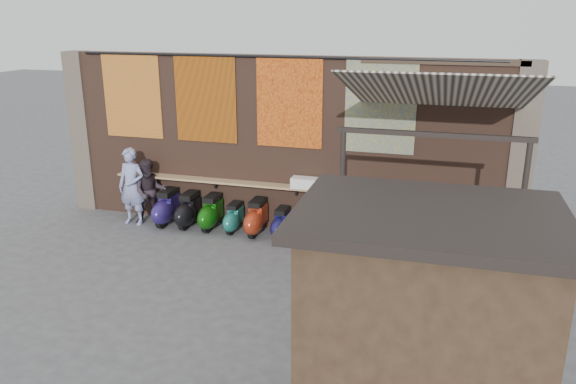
# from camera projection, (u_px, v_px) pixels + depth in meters

# --- Properties ---
(ground) EXTENTS (70.00, 70.00, 0.00)m
(ground) POSITION_uv_depth(u_px,v_px,m) (240.00, 272.00, 11.05)
(ground) COLOR #474749
(ground) RESTS_ON ground
(brick_wall) EXTENTS (10.00, 0.40, 4.00)m
(brick_wall) POSITION_uv_depth(u_px,v_px,m) (279.00, 144.00, 12.92)
(brick_wall) COLOR brown
(brick_wall) RESTS_ON ground
(pier_left) EXTENTS (0.50, 0.50, 4.00)m
(pier_left) POSITION_uv_depth(u_px,v_px,m) (85.00, 132.00, 14.30)
(pier_left) COLOR #4C4238
(pier_left) RESTS_ON ground
(pier_right) EXTENTS (0.50, 0.50, 4.00)m
(pier_right) POSITION_uv_depth(u_px,v_px,m) (521.00, 160.00, 11.54)
(pier_right) COLOR #4C4238
(pier_right) RESTS_ON ground
(eating_counter) EXTENTS (8.00, 0.32, 0.05)m
(eating_counter) POSITION_uv_depth(u_px,v_px,m) (275.00, 186.00, 12.85)
(eating_counter) COLOR #9E7A51
(eating_counter) RESTS_ON brick_wall
(shelf_box) EXTENTS (0.64, 0.31, 0.24)m
(shelf_box) POSITION_uv_depth(u_px,v_px,m) (306.00, 183.00, 12.58)
(shelf_box) COLOR white
(shelf_box) RESTS_ON eating_counter
(tapestry_redgold) EXTENTS (1.50, 0.02, 2.00)m
(tapestry_redgold) POSITION_uv_depth(u_px,v_px,m) (132.00, 96.00, 13.37)
(tapestry_redgold) COLOR maroon
(tapestry_redgold) RESTS_ON brick_wall
(tapestry_sun) EXTENTS (1.50, 0.02, 2.00)m
(tapestry_sun) POSITION_uv_depth(u_px,v_px,m) (206.00, 99.00, 12.87)
(tapestry_sun) COLOR orange
(tapestry_sun) RESTS_ON brick_wall
(tapestry_orange) EXTENTS (1.50, 0.02, 2.00)m
(tapestry_orange) POSITION_uv_depth(u_px,v_px,m) (289.00, 103.00, 12.33)
(tapestry_orange) COLOR orange
(tapestry_orange) RESTS_ON brick_wall
(tapestry_multi) EXTENTS (1.50, 0.02, 2.00)m
(tapestry_multi) POSITION_uv_depth(u_px,v_px,m) (380.00, 107.00, 11.80)
(tapestry_multi) COLOR #27528F
(tapestry_multi) RESTS_ON brick_wall
(hang_rail) EXTENTS (9.50, 0.06, 0.06)m
(hang_rail) POSITION_uv_depth(u_px,v_px,m) (276.00, 57.00, 12.11)
(hang_rail) COLOR black
(hang_rail) RESTS_ON brick_wall
(scooter_stool_0) EXTENTS (0.40, 0.89, 0.84)m
(scooter_stool_0) POSITION_uv_depth(u_px,v_px,m) (167.00, 208.00, 13.48)
(scooter_stool_0) COLOR navy
(scooter_stool_0) RESTS_ON ground
(scooter_stool_1) EXTENTS (0.39, 0.86, 0.82)m
(scooter_stool_1) POSITION_uv_depth(u_px,v_px,m) (189.00, 210.00, 13.35)
(scooter_stool_1) COLOR black
(scooter_stool_1) RESTS_ON ground
(scooter_stool_2) EXTENTS (0.38, 0.85, 0.81)m
(scooter_stool_2) POSITION_uv_depth(u_px,v_px,m) (211.00, 213.00, 13.19)
(scooter_stool_2) COLOR #0F4F0B
(scooter_stool_2) RESTS_ON ground
(scooter_stool_3) EXTENTS (0.32, 0.71, 0.68)m
(scooter_stool_3) POSITION_uv_depth(u_px,v_px,m) (234.00, 218.00, 13.04)
(scooter_stool_3) COLOR #1B6D64
(scooter_stool_3) RESTS_ON ground
(scooter_stool_4) EXTENTS (0.39, 0.86, 0.81)m
(scooter_stool_4) POSITION_uv_depth(u_px,v_px,m) (257.00, 218.00, 12.85)
(scooter_stool_4) COLOR #9A2D14
(scooter_stool_4) RESTS_ON ground
(scooter_stool_5) EXTENTS (0.33, 0.73, 0.69)m
(scooter_stool_5) POSITION_uv_depth(u_px,v_px,m) (281.00, 223.00, 12.67)
(scooter_stool_5) COLOR #141348
(scooter_stool_5) RESTS_ON ground
(scooter_stool_6) EXTENTS (0.32, 0.71, 0.68)m
(scooter_stool_6) POSITION_uv_depth(u_px,v_px,m) (307.00, 225.00, 12.59)
(scooter_stool_6) COLOR #7C3B0B
(scooter_stool_6) RESTS_ON ground
(scooter_stool_7) EXTENTS (0.36, 0.80, 0.76)m
(scooter_stool_7) POSITION_uv_depth(u_px,v_px,m) (329.00, 226.00, 12.39)
(scooter_stool_7) COLOR #0E0E8E
(scooter_stool_7) RESTS_ON ground
(scooter_stool_8) EXTENTS (0.37, 0.83, 0.79)m
(scooter_stool_8) POSITION_uv_depth(u_px,v_px,m) (357.00, 229.00, 12.23)
(scooter_stool_8) COLOR #0D431C
(scooter_stool_8) RESTS_ON ground
(scooter_stool_9) EXTENTS (0.33, 0.74, 0.71)m
(scooter_stool_9) POSITION_uv_depth(u_px,v_px,m) (381.00, 233.00, 12.08)
(scooter_stool_9) COLOR #B80E2B
(scooter_stool_9) RESTS_ON ground
(scooter_stool_10) EXTENTS (0.34, 0.76, 0.73)m
(scooter_stool_10) POSITION_uv_depth(u_px,v_px,m) (409.00, 235.00, 11.98)
(scooter_stool_10) COLOR black
(scooter_stool_10) RESTS_ON ground
(diner_left) EXTENTS (0.70, 0.48, 1.87)m
(diner_left) POSITION_uv_depth(u_px,v_px,m) (132.00, 187.00, 13.37)
(diner_left) COLOR #818ABC
(diner_left) RESTS_ON ground
(diner_right) EXTENTS (0.97, 0.90, 1.60)m
(diner_right) POSITION_uv_depth(u_px,v_px,m) (150.00, 191.00, 13.44)
(diner_right) COLOR #2C222A
(diner_right) RESTS_ON ground
(shopper_navy) EXTENTS (1.02, 0.54, 1.66)m
(shopper_navy) POSITION_uv_depth(u_px,v_px,m) (411.00, 261.00, 9.58)
(shopper_navy) COLOR black
(shopper_navy) RESTS_ON ground
(shopper_grey) EXTENTS (1.16, 0.91, 1.58)m
(shopper_grey) POSITION_uv_depth(u_px,v_px,m) (413.00, 274.00, 9.18)
(shopper_grey) COLOR #56575B
(shopper_grey) RESTS_ON ground
(shopper_tan) EXTENTS (0.99, 0.80, 1.76)m
(shopper_tan) POSITION_uv_depth(u_px,v_px,m) (351.00, 227.00, 10.98)
(shopper_tan) COLOR #886656
(shopper_tan) RESTS_ON ground
(market_stall) EXTENTS (2.56, 1.94, 2.75)m
(market_stall) POSITION_uv_depth(u_px,v_px,m) (421.00, 335.00, 6.36)
(market_stall) COLOR black
(market_stall) RESTS_ON ground
(stall_roof) EXTENTS (2.87, 2.23, 0.12)m
(stall_roof) POSITION_uv_depth(u_px,v_px,m) (431.00, 216.00, 5.93)
(stall_roof) COLOR black
(stall_roof) RESTS_ON market_stall
(stall_sign) EXTENTS (1.20, 0.06, 0.50)m
(stall_sign) POSITION_uv_depth(u_px,v_px,m) (428.00, 251.00, 7.07)
(stall_sign) COLOR gold
(stall_sign) RESTS_ON market_stall
(stall_shelf) EXTENTS (2.11, 0.13, 0.06)m
(stall_shelf) POSITION_uv_depth(u_px,v_px,m) (422.00, 320.00, 7.37)
(stall_shelf) COLOR #473321
(stall_shelf) RESTS_ON market_stall
(awning_canvas) EXTENTS (3.20, 3.28, 0.97)m
(awning_canvas) POSITION_uv_depth(u_px,v_px,m) (439.00, 92.00, 9.87)
(awning_canvas) COLOR beige
(awning_canvas) RESTS_ON brick_wall
(awning_ledger) EXTENTS (3.30, 0.08, 0.12)m
(awning_ledger) POSITION_uv_depth(u_px,v_px,m) (443.00, 62.00, 11.21)
(awning_ledger) COLOR #33261C
(awning_ledger) RESTS_ON brick_wall
(awning_header) EXTENTS (3.00, 0.08, 0.08)m
(awning_header) POSITION_uv_depth(u_px,v_px,m) (433.00, 135.00, 8.64)
(awning_header) COLOR black
(awning_header) RESTS_ON awning_post_left
(awning_post_left) EXTENTS (0.09, 0.09, 3.10)m
(awning_post_left) POSITION_uv_depth(u_px,v_px,m) (341.00, 219.00, 9.47)
(awning_post_left) COLOR black
(awning_post_left) RESTS_ON ground
(awning_post_right) EXTENTS (0.09, 0.09, 3.10)m
(awning_post_right) POSITION_uv_depth(u_px,v_px,m) (518.00, 236.00, 8.73)
(awning_post_right) COLOR black
(awning_post_right) RESTS_ON ground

